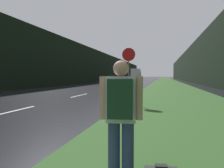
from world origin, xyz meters
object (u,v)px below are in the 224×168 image
(car_passing_near, at_px, (118,84))
(hitchhiker_with_backpack, at_px, (121,114))
(stop_sign, at_px, (129,69))
(delivery_truck, at_px, (136,74))

(car_passing_near, bearing_deg, hitchhiker_with_backpack, 102.80)
(stop_sign, height_order, hitchhiker_with_backpack, stop_sign)
(stop_sign, relative_size, hitchhiker_with_backpack, 1.76)
(stop_sign, bearing_deg, hitchhiker_with_backpack, -81.24)
(hitchhiker_with_backpack, bearing_deg, stop_sign, 89.96)
(car_passing_near, height_order, delivery_truck, delivery_truck)
(hitchhiker_with_backpack, relative_size, car_passing_near, 0.41)
(stop_sign, bearing_deg, car_passing_near, 107.08)
(stop_sign, height_order, car_passing_near, stop_sign)
(hitchhiker_with_backpack, xyz_separation_m, car_passing_near, (-3.49, 15.38, -0.26))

